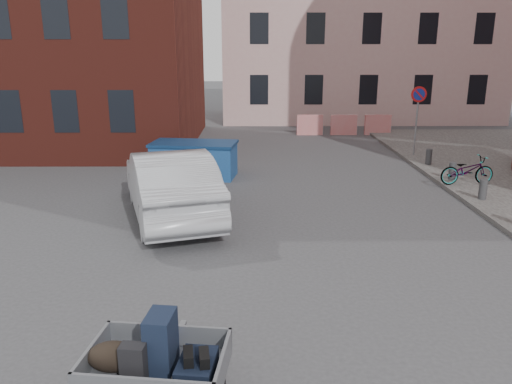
{
  "coord_description": "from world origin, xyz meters",
  "views": [
    {
      "loc": [
        -0.36,
        -9.8,
        4.1
      ],
      "look_at": [
        -0.29,
        0.71,
        1.1
      ],
      "focal_mm": 35.0,
      "sensor_mm": 36.0,
      "label": 1
    }
  ],
  "objects_px": {
    "dumpster": "(194,159)",
    "bicycle": "(467,170)",
    "silver_car": "(170,184)",
    "trailer": "(156,362)"
  },
  "relations": [
    {
      "from": "dumpster",
      "to": "bicycle",
      "type": "bearing_deg",
      "value": -2.4
    },
    {
      "from": "silver_car",
      "to": "bicycle",
      "type": "xyz_separation_m",
      "value": [
        8.64,
        2.64,
        -0.3
      ]
    },
    {
      "from": "bicycle",
      "to": "dumpster",
      "type": "bearing_deg",
      "value": 74.06
    },
    {
      "from": "silver_car",
      "to": "bicycle",
      "type": "height_order",
      "value": "silver_car"
    },
    {
      "from": "dumpster",
      "to": "silver_car",
      "type": "bearing_deg",
      "value": -84.17
    },
    {
      "from": "dumpster",
      "to": "bicycle",
      "type": "distance_m",
      "value": 8.64
    },
    {
      "from": "trailer",
      "to": "bicycle",
      "type": "height_order",
      "value": "trailer"
    },
    {
      "from": "dumpster",
      "to": "silver_car",
      "type": "xyz_separation_m",
      "value": [
        -0.14,
        -4.16,
        0.27
      ]
    },
    {
      "from": "trailer",
      "to": "silver_car",
      "type": "height_order",
      "value": "silver_car"
    },
    {
      "from": "dumpster",
      "to": "bicycle",
      "type": "xyz_separation_m",
      "value": [
        8.51,
        -1.51,
        -0.03
      ]
    }
  ]
}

